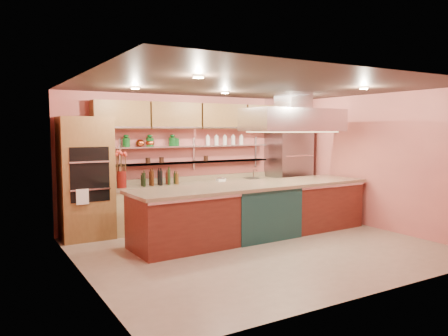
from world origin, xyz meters
TOP-DOWN VIEW (x-y plane):
  - floor at (0.00, 0.00)m, footprint 6.00×5.00m
  - ceiling at (0.00, 0.00)m, footprint 6.00×5.00m
  - wall_back at (0.00, 2.50)m, footprint 6.00×0.04m
  - wall_front at (0.00, -2.50)m, footprint 6.00×0.04m
  - wall_left at (-3.00, 0.00)m, footprint 0.04×5.00m
  - wall_right at (3.00, 0.00)m, footprint 0.04×5.00m
  - oven_stack at (-2.45, 2.18)m, footprint 0.95×0.64m
  - refrigerator at (2.35, 2.14)m, footprint 0.95×0.72m
  - back_counter at (-0.05, 2.20)m, footprint 3.84×0.64m
  - wall_shelf_lower at (-0.05, 2.37)m, footprint 3.60×0.26m
  - wall_shelf_upper at (-0.05, 2.37)m, footprint 3.60×0.26m
  - upper_cabinets at (0.00, 2.32)m, footprint 4.60×0.36m
  - range_hood at (1.30, 0.73)m, footprint 2.00×1.00m
  - ceiling_downlights at (0.00, 0.20)m, footprint 4.00×2.80m
  - island at (0.40, 0.73)m, footprint 4.90×1.23m
  - flower_vase at (-1.78, 2.15)m, footprint 0.21×0.21m
  - oil_bottle_cluster at (-0.98, 2.15)m, footprint 0.84×0.27m
  - kitchen_scale at (0.46, 2.15)m, footprint 0.21×0.18m
  - bar_faucet at (1.39, 2.25)m, footprint 0.03×0.03m
  - copper_kettle at (-1.31, 2.37)m, footprint 0.21×0.21m
  - green_canister at (-0.52, 2.37)m, footprint 0.18×0.18m

SIDE VIEW (x-z plane):
  - floor at x=0.00m, z-range -0.02..0.00m
  - back_counter at x=-0.05m, z-range 0.00..0.93m
  - island at x=0.40m, z-range 0.00..1.02m
  - kitchen_scale at x=0.46m, z-range 0.93..1.03m
  - bar_faucet at x=1.39m, z-range 0.93..1.13m
  - refrigerator at x=2.35m, z-range 0.00..2.10m
  - oil_bottle_cluster at x=-0.98m, z-range 0.93..1.20m
  - flower_vase at x=-1.78m, z-range 0.93..1.26m
  - oven_stack at x=-2.45m, z-range 0.00..2.30m
  - wall_shelf_lower at x=-0.05m, z-range 1.34..1.36m
  - wall_back at x=0.00m, z-range 0.00..2.80m
  - wall_front at x=0.00m, z-range 0.00..2.80m
  - wall_left at x=-3.00m, z-range 0.00..2.80m
  - wall_right at x=3.00m, z-range 0.00..2.80m
  - wall_shelf_upper at x=-0.05m, z-range 1.69..1.71m
  - copper_kettle at x=-1.31m, z-range 1.71..1.86m
  - green_canister at x=-0.52m, z-range 1.71..1.88m
  - range_hood at x=1.30m, z-range 2.02..2.48m
  - upper_cabinets at x=0.00m, z-range 2.08..2.62m
  - ceiling_downlights at x=0.00m, z-range 2.76..2.78m
  - ceiling at x=0.00m, z-range 2.79..2.81m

